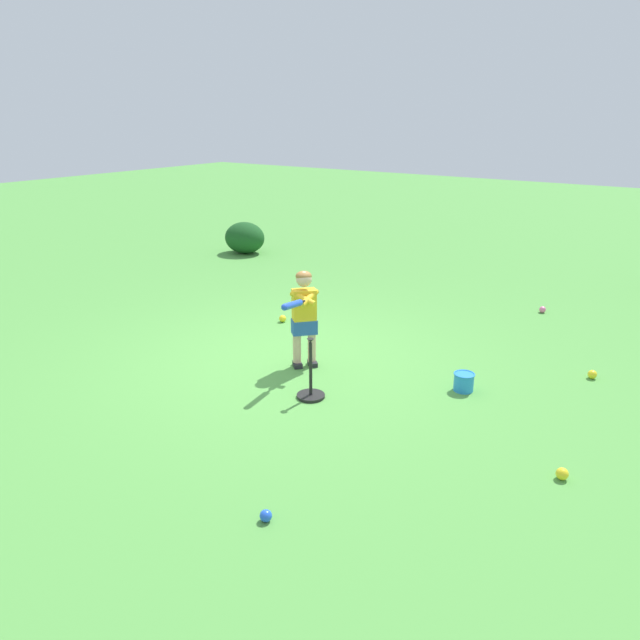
# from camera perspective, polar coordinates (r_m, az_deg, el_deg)

# --- Properties ---
(ground_plane) EXTENTS (40.00, 40.00, 0.00)m
(ground_plane) POSITION_cam_1_polar(r_m,az_deg,el_deg) (7.00, -2.76, -3.64)
(ground_plane) COLOR #519942
(child_batter) EXTENTS (0.37, 0.77, 1.08)m
(child_batter) POSITION_cam_1_polar(r_m,az_deg,el_deg) (6.57, -1.53, 0.87)
(child_batter) COLOR #232328
(child_batter) RESTS_ON ground
(play_ball_midfield) EXTENTS (0.10, 0.10, 0.10)m
(play_ball_midfield) POSITION_cam_1_polar(r_m,az_deg,el_deg) (8.20, -3.51, 0.14)
(play_ball_midfield) COLOR yellow
(play_ball_midfield) RESTS_ON ground
(play_ball_by_bucket) EXTENTS (0.10, 0.10, 0.10)m
(play_ball_by_bucket) POSITION_cam_1_polar(r_m,az_deg,el_deg) (5.18, 21.65, -13.18)
(play_ball_by_bucket) COLOR yellow
(play_ball_by_bucket) RESTS_ON ground
(play_ball_behind_batter) EXTENTS (0.09, 0.09, 0.09)m
(play_ball_behind_batter) POSITION_cam_1_polar(r_m,az_deg,el_deg) (4.44, -5.07, -17.72)
(play_ball_behind_batter) COLOR blue
(play_ball_behind_batter) RESTS_ON ground
(play_ball_near_batter) EXTENTS (0.09, 0.09, 0.09)m
(play_ball_near_batter) POSITION_cam_1_polar(r_m,az_deg,el_deg) (9.11, 20.04, 0.92)
(play_ball_near_batter) COLOR pink
(play_ball_near_batter) RESTS_ON ground
(play_ball_far_right) EXTENTS (0.09, 0.09, 0.09)m
(play_ball_far_right) POSITION_cam_1_polar(r_m,az_deg,el_deg) (7.09, 24.05, -4.65)
(play_ball_far_right) COLOR yellow
(play_ball_far_right) RESTS_ON ground
(batting_tee) EXTENTS (0.28, 0.28, 0.62)m
(batting_tee) POSITION_cam_1_polar(r_m,az_deg,el_deg) (6.06, -0.87, -6.32)
(batting_tee) COLOR black
(batting_tee) RESTS_ON ground
(toy_bucket) EXTENTS (0.22, 0.22, 0.19)m
(toy_bucket) POSITION_cam_1_polar(r_m,az_deg,el_deg) (6.37, 13.26, -5.60)
(toy_bucket) COLOR #2884DB
(toy_bucket) RESTS_ON ground
(shrub_right_background) EXTENTS (0.82, 0.71, 0.61)m
(shrub_right_background) POSITION_cam_1_polar(r_m,az_deg,el_deg) (12.24, -7.03, 7.62)
(shrub_right_background) COLOR #194C1E
(shrub_right_background) RESTS_ON ground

